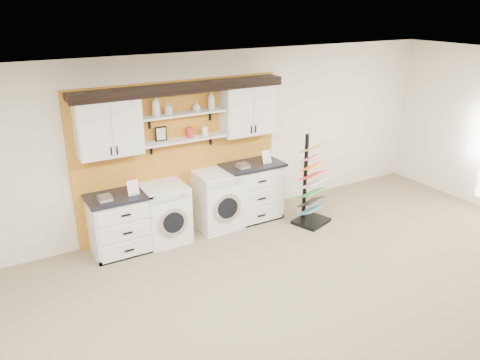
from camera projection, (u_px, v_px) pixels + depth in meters
ceiling at (375, 100)px, 3.62m from camera, size 10.00×10.00×0.00m
wall_back at (179, 144)px, 7.36m from camera, size 10.00×0.00×10.00m
accent_panel at (181, 157)px, 7.40m from camera, size 3.40×0.07×2.40m
upper_cabinet_left at (108, 127)px, 6.49m from camera, size 0.90×0.35×0.84m
upper_cabinet_right at (248, 109)px, 7.54m from camera, size 0.90×0.35×0.84m
shelf_lower at (184, 139)px, 7.15m from camera, size 1.32×0.28×0.03m
shelf_upper at (183, 114)px, 7.00m from camera, size 1.32×0.28×0.03m
crown_molding at (182, 87)px, 6.87m from camera, size 3.30×0.41×0.13m
picture_frame at (161, 134)px, 6.98m from camera, size 0.18×0.02×0.22m
canister_red at (190, 133)px, 7.16m from camera, size 0.11×0.11×0.16m
canister_cream at (205, 131)px, 7.28m from camera, size 0.10×0.10×0.14m
base_cabinet_left at (121, 223)px, 6.88m from camera, size 0.92×0.66×0.91m
base_cabinet_right at (252, 191)px, 7.92m from camera, size 1.01×0.66×0.99m
washer at (165, 213)px, 7.19m from camera, size 0.65×0.71×0.91m
dryer at (218, 200)px, 7.61m from camera, size 0.69×0.71×0.96m
sample_rack at (311, 195)px, 7.75m from camera, size 0.67×0.61×1.52m
soap_bottle_a at (156, 105)px, 6.75m from camera, size 0.13×0.13×0.31m
soap_bottle_b at (168, 109)px, 6.86m from camera, size 0.11×0.11×0.17m
soap_bottle_c at (196, 106)px, 7.07m from camera, size 0.13×0.13×0.15m
soap_bottle_d at (211, 100)px, 7.17m from camera, size 0.15×0.15×0.29m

